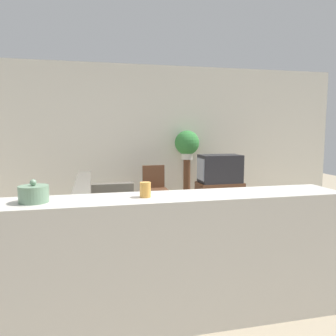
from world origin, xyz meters
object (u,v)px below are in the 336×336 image
at_px(wooden_chair, 155,187).
at_px(potted_plant, 187,143).
at_px(couch, 106,215).
at_px(decorative_bowl, 34,194).
at_px(television, 220,169).

relative_size(wooden_chair, potted_plant, 1.49).
height_order(wooden_chair, potted_plant, potted_plant).
xyz_separation_m(couch, decorative_bowl, (-0.56, -2.21, 0.76)).
distance_m(television, potted_plant, 0.93).
relative_size(television, potted_plant, 1.27).
bearing_deg(couch, television, 21.65).
distance_m(television, wooden_chair, 1.18).
xyz_separation_m(couch, wooden_chair, (0.89, 1.05, 0.18)).
bearing_deg(couch, wooden_chair, 49.81).
xyz_separation_m(potted_plant, decorative_bowl, (-2.17, -3.75, -0.16)).
bearing_deg(wooden_chair, decorative_bowl, -113.89).
height_order(couch, decorative_bowl, decorative_bowl).
height_order(television, wooden_chair, television).
bearing_deg(potted_plant, wooden_chair, -146.01).
bearing_deg(potted_plant, decorative_bowl, -120.06).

